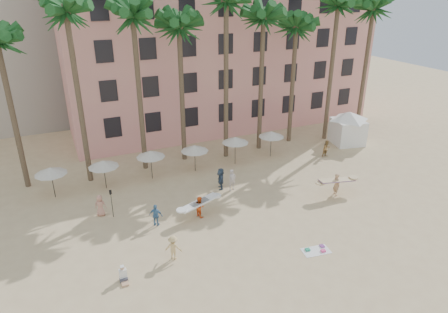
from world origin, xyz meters
TOP-DOWN VIEW (x-y plane):
  - ground at (0.00, 0.00)m, footprint 120.00×120.00m
  - pink_hotel at (7.00, 26.00)m, footprint 35.00×14.00m
  - palm_row at (0.51, 15.00)m, footprint 44.40×5.40m
  - umbrella_row at (-3.00, 12.50)m, footprint 22.50×2.70m
  - cabana at (16.27, 12.37)m, footprint 5.33×5.33m
  - beach_towel at (1.94, -1.92)m, footprint 1.92×1.24m
  - carrier_yellow at (7.81, 3.56)m, footprint 3.15×1.03m
  - carrier_white at (-3.41, 5.07)m, footprint 3.27×1.64m
  - beachgoers at (-1.31, 6.89)m, footprint 22.93×10.07m
  - paddle at (-9.26, 7.58)m, footprint 0.18×0.04m
  - seated_man at (-9.94, 0.28)m, footprint 0.44×0.77m

SIDE VIEW (x-z plane):
  - ground at x=0.00m, z-range 0.00..0.00m
  - beach_towel at x=1.94m, z-range -0.04..0.10m
  - seated_man at x=-9.94m, z-range -0.15..0.85m
  - beachgoers at x=-1.31m, z-range -0.06..1.80m
  - carrier_white at x=-3.41m, z-range 0.08..1.68m
  - carrier_yellow at x=7.81m, z-range 0.11..2.01m
  - paddle at x=-9.26m, z-range 0.30..2.52m
  - cabana at x=16.27m, z-range 0.32..3.82m
  - umbrella_row at x=-3.00m, z-range 0.97..3.69m
  - pink_hotel at x=7.00m, z-range 0.00..16.00m
  - palm_row at x=0.51m, z-range 4.82..21.12m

